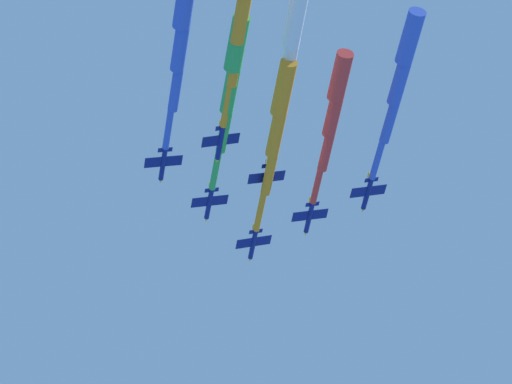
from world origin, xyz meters
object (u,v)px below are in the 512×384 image
Objects in this scene: jet_starboard_inner at (332,115)px; jet_port_mid at (288,64)px; jet_lead at (276,131)px; jet_starboard_mid at (180,46)px; jet_port_inner at (230,88)px; jet_port_outer at (399,80)px; jet_starboard_outer at (241,17)px.

jet_port_mid reaches higher than jet_starboard_inner.
jet_starboard_mid is at bearing 145.85° from jet_lead.
jet_starboard_inner is 34.80m from jet_starboard_mid.
jet_starboard_inner is (10.28, -19.44, -0.73)m from jet_port_inner.
jet_lead is at bearing 74.76° from jet_port_outer.
jet_port_inner is 22.00m from jet_starboard_inner.
jet_port_mid reaches higher than jet_starboard_outer.
jet_starboard_outer is (-20.68, 28.32, 0.00)m from jet_port_outer.
jet_lead is at bearing -3.71° from jet_starboard_outer.
jet_lead is 1.03× the size of jet_port_inner.
jet_port_outer is at bearing -113.09° from jet_starboard_inner.
jet_starboard_inner is 15.47m from jet_port_mid.
jet_starboard_inner is 0.93× the size of jet_starboard_outer.
jet_port_mid is at bearing -161.02° from jet_lead.
jet_port_outer is 35.07m from jet_starboard_outer.
jet_port_mid is 0.98× the size of jet_starboard_outer.
jet_port_inner reaches higher than jet_port_outer.
jet_lead is 1.04× the size of jet_starboard_outer.
jet_starboard_mid is 0.98× the size of jet_starboard_outer.
jet_port_outer is (-6.17, -14.48, -0.11)m from jet_starboard_inner.
jet_port_inner reaches higher than jet_starboard_inner.
jet_port_inner is at bearing 18.65° from jet_starboard_outer.
jet_port_inner is 1.03× the size of jet_starboard_mid.
jet_port_outer is at bearing -69.88° from jet_starboard_mid.
jet_starboard_mid is (-22.54, 15.29, 2.62)m from jet_lead.
jet_port_inner is 1.01× the size of jet_starboard_outer.
jet_lead is 1.06× the size of jet_starboard_mid.
jet_starboard_mid reaches higher than jet_port_mid.
jet_lead is at bearing -34.15° from jet_starboard_mid.
jet_lead is at bearing 85.01° from jet_starboard_inner.
jet_starboard_outer is at bearing -161.35° from jet_port_inner.
jet_port_inner is at bearing 117.86° from jet_starboard_inner.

